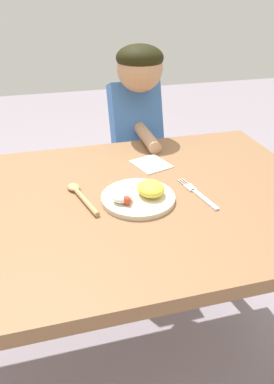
{
  "coord_description": "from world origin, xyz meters",
  "views": [
    {
      "loc": [
        -0.15,
        -0.89,
        1.28
      ],
      "look_at": [
        0.08,
        -0.01,
        0.75
      ],
      "focal_mm": 33.7,
      "sensor_mm": 36.0,
      "label": 1
    }
  ],
  "objects_px": {
    "plate": "(140,195)",
    "fork": "(198,194)",
    "spoon": "(80,195)",
    "person": "(136,153)"
  },
  "relations": [
    {
      "from": "fork",
      "to": "spoon",
      "type": "relative_size",
      "value": 1.01
    },
    {
      "from": "spoon",
      "to": "person",
      "type": "height_order",
      "value": "person"
    },
    {
      "from": "spoon",
      "to": "person",
      "type": "relative_size",
      "value": 0.18
    },
    {
      "from": "plate",
      "to": "spoon",
      "type": "xyz_separation_m",
      "value": [
        -0.17,
        0.06,
        -0.01
      ]
    },
    {
      "from": "plate",
      "to": "fork",
      "type": "bearing_deg",
      "value": -4.81
    },
    {
      "from": "plate",
      "to": "fork",
      "type": "xyz_separation_m",
      "value": [
        0.18,
        -0.01,
        -0.01
      ]
    },
    {
      "from": "spoon",
      "to": "fork",
      "type": "bearing_deg",
      "value": -117.72
    },
    {
      "from": "plate",
      "to": "person",
      "type": "height_order",
      "value": "person"
    },
    {
      "from": "plate",
      "to": "person",
      "type": "distance_m",
      "value": 0.62
    },
    {
      "from": "plate",
      "to": "spoon",
      "type": "relative_size",
      "value": 1.1
    }
  ]
}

